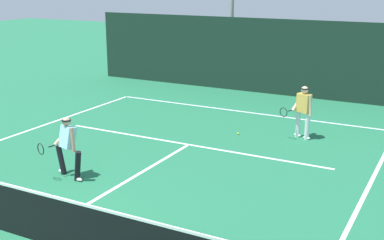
{
  "coord_description": "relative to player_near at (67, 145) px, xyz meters",
  "views": [
    {
      "loc": [
        6.87,
        -6.27,
        4.82
      ],
      "look_at": [
        0.48,
        5.73,
        1.0
      ],
      "focal_mm": 47.7,
      "sensor_mm": 36.0,
      "label": 1
    }
  ],
  "objects": [
    {
      "name": "ground_plane",
      "position": [
        1.42,
        -2.78,
        -0.84
      ],
      "size": [
        80.0,
        80.0,
        0.0
      ],
      "primitive_type": "plane",
      "color": "#206A46"
    },
    {
      "name": "court_line_baseline_far",
      "position": [
        1.42,
        7.98,
        -0.84
      ],
      "size": [
        10.6,
        0.1,
        0.01
      ],
      "primitive_type": "cube",
      "color": "white",
      "rests_on": "ground_plane"
    },
    {
      "name": "court_line_service",
      "position": [
        1.42,
        3.64,
        -0.84
      ],
      "size": [
        8.64,
        0.1,
        0.01
      ],
      "primitive_type": "cube",
      "color": "white",
      "rests_on": "ground_plane"
    },
    {
      "name": "court_line_centre",
      "position": [
        1.42,
        0.42,
        -0.84
      ],
      "size": [
        0.1,
        6.4,
        0.01
      ],
      "primitive_type": "cube",
      "color": "white",
      "rests_on": "ground_plane"
    },
    {
      "name": "tennis_net",
      "position": [
        1.42,
        -2.78,
        -0.31
      ],
      "size": [
        11.62,
        0.09,
        1.08
      ],
      "color": "#1E4723",
      "rests_on": "ground_plane"
    },
    {
      "name": "player_near",
      "position": [
        0.0,
        0.0,
        0.0
      ],
      "size": [
        1.08,
        0.87,
        1.55
      ],
      "rotation": [
        0.0,
        0.0,
        2.86
      ],
      "color": "black",
      "rests_on": "ground_plane"
    },
    {
      "name": "player_far",
      "position": [
        4.21,
        5.88,
        0.06
      ],
      "size": [
        0.94,
        0.85,
        1.64
      ],
      "rotation": [
        0.0,
        0.0,
        2.75
      ],
      "color": "silver",
      "rests_on": "ground_plane"
    },
    {
      "name": "tennis_ball",
      "position": [
        2.33,
        5.27,
        -0.81
      ],
      "size": [
        0.07,
        0.07,
        0.07
      ],
      "primitive_type": "sphere",
      "color": "#D1E033",
      "rests_on": "ground_plane"
    },
    {
      "name": "back_fence_windscreen",
      "position": [
        1.42,
        11.38,
        0.74
      ],
      "size": [
        17.56,
        0.12,
        3.17
      ],
      "primitive_type": "cube",
      "color": "#172F24",
      "rests_on": "ground_plane"
    }
  ]
}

